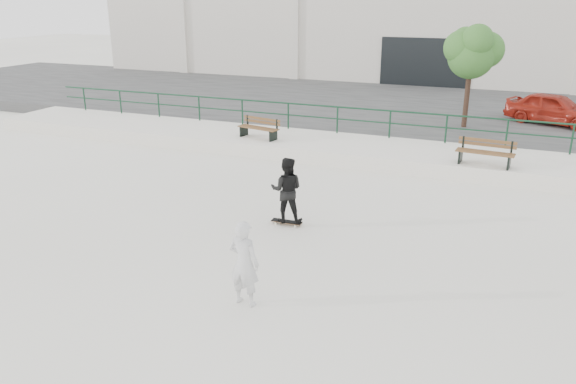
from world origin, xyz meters
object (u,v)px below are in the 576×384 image
at_px(red_car, 554,109).
at_px(skateboard, 287,222).
at_px(bench_left, 259,128).
at_px(bench_right, 485,153).
at_px(seated_skater, 244,263).
at_px(standing_skater, 287,190).
at_px(tree, 473,50).

distance_m(red_car, skateboard, 14.34).
distance_m(bench_left, bench_right, 7.91).
height_order(bench_left, bench_right, bench_right).
bearing_deg(seated_skater, skateboard, -74.68).
bearing_deg(bench_left, red_car, 45.67).
bearing_deg(bench_left, skateboard, -47.47).
bearing_deg(red_car, standing_skater, 175.98).
bearing_deg(bench_right, standing_skater, -122.21).
bearing_deg(seated_skater, bench_left, -62.01).
xyz_separation_m(tree, skateboard, (-3.15, -10.93, -3.40)).
height_order(tree, standing_skater, tree).
bearing_deg(skateboard, seated_skater, -80.25).
distance_m(bench_left, red_car, 12.01).
height_order(tree, skateboard, tree).
relative_size(bench_right, tree, 0.44).
height_order(bench_left, red_car, red_car).
distance_m(bench_right, standing_skater, 7.05).
distance_m(bench_right, seated_skater, 10.08).
xyz_separation_m(bench_right, seated_skater, (-3.52, -9.44, -0.06)).
height_order(bench_left, skateboard, bench_left).
xyz_separation_m(bench_left, standing_skater, (3.62, -6.14, 0.05)).
relative_size(skateboard, standing_skater, 0.48).
bearing_deg(seated_skater, bench_right, -106.12).
bearing_deg(bench_right, seated_skater, -105.45).
bearing_deg(tree, standing_skater, -106.09).
bearing_deg(seated_skater, standing_skater, -74.68).
xyz_separation_m(bench_left, bench_right, (7.89, -0.53, 0.02)).
xyz_separation_m(bench_right, red_car, (2.11, 7.19, 0.24)).
bearing_deg(red_car, bench_right, -173.90).
bearing_deg(tree, skateboard, -106.09).
bearing_deg(skateboard, standing_skater, 88.78).
relative_size(red_car, skateboard, 4.71).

